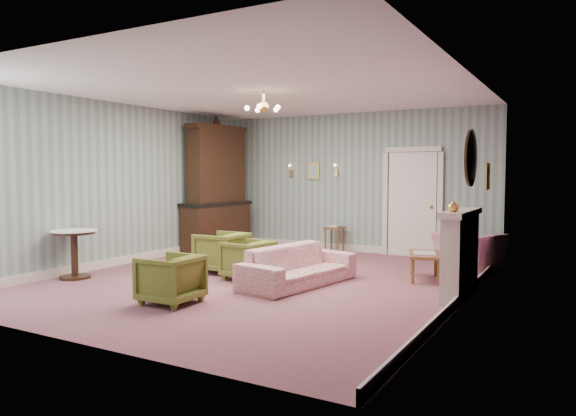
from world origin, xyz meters
The scene contains 27 objects.
floor centered at (0.00, 0.00, 0.00)m, with size 7.00×7.00×0.00m, color #965765.
ceiling centered at (0.00, 0.00, 2.90)m, with size 7.00×7.00×0.00m, color white.
wall_back centered at (0.00, 3.50, 1.45)m, with size 6.00×6.00×0.00m, color gray.
wall_front centered at (0.00, -3.50, 1.45)m, with size 6.00×6.00×0.00m, color gray.
wall_left centered at (-3.00, 0.00, 1.45)m, with size 7.00×7.00×0.00m, color gray.
wall_right centered at (3.00, 0.00, 1.45)m, with size 7.00×7.00×0.00m, color gray.
wall_right_floral centered at (2.98, 0.00, 1.45)m, with size 7.00×7.00×0.00m, color #BF5F90.
door centered at (1.30, 3.46, 1.08)m, with size 1.12×0.12×2.16m, color white, non-canonical shape.
olive_chair_a centered at (-0.24, -1.84, 0.34)m, with size 0.67×0.63×0.69m, color olive.
olive_chair_b centered at (-0.24, -0.09, 0.34)m, with size 0.66×0.62×0.68m, color olive.
olive_chair_c centered at (-0.96, 0.21, 0.37)m, with size 0.72×0.67×0.74m, color olive.
sofa_chintz centered at (0.64, -0.07, 0.39)m, with size 1.98×0.58×0.77m, color #A94460.
wingback_chair centered at (2.57, 2.49, 0.42)m, with size 0.97×0.63×0.85m, color #A94460.
dresser centered at (-2.60, 2.24, 1.41)m, with size 0.59×1.69×2.82m, color black, non-canonical shape.
fireplace centered at (2.86, 0.40, 0.58)m, with size 0.30×1.40×1.16m, color beige, non-canonical shape.
mantel_vase centered at (2.84, 0.00, 1.23)m, with size 0.15×0.15×0.15m, color gold.
oval_mirror centered at (2.96, 0.40, 1.85)m, with size 0.04×0.76×0.84m, color white, non-canonical shape.
framed_print centered at (2.97, 1.75, 1.60)m, with size 0.04×0.34×0.42m, color gold, non-canonical shape.
coffee_table centered at (2.17, 1.21, 0.21)m, with size 0.46×0.83×0.42m, color brown, non-canonical shape.
side_table_black centered at (2.65, 1.56, 0.27)m, with size 0.36×0.36×0.54m, color black, non-canonical shape.
pedestal_table centered at (-2.65, -1.36, 0.38)m, with size 0.70×0.70×0.77m, color black, non-canonical shape.
nesting_table centered at (-0.24, 3.15, 0.29)m, with size 0.35×0.45×0.58m, color brown, non-canonical shape.
gilt_mirror_back centered at (-0.90, 3.46, 1.70)m, with size 0.28×0.06×0.36m, color gold, non-canonical shape.
sconce_left centered at (-1.45, 3.44, 1.70)m, with size 0.16×0.12×0.30m, color gold, non-canonical shape.
sconce_right centered at (-0.35, 3.44, 1.70)m, with size 0.16×0.12×0.30m, color gold, non-canonical shape.
chandelier centered at (0.00, 0.00, 2.63)m, with size 0.56×0.56×0.36m, color gold, non-canonical shape.
burgundy_cushion centered at (2.52, 2.34, 0.48)m, with size 0.38×0.10×0.38m, color maroon.
Camera 1 is at (4.33, -6.92, 1.65)m, focal length 33.28 mm.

